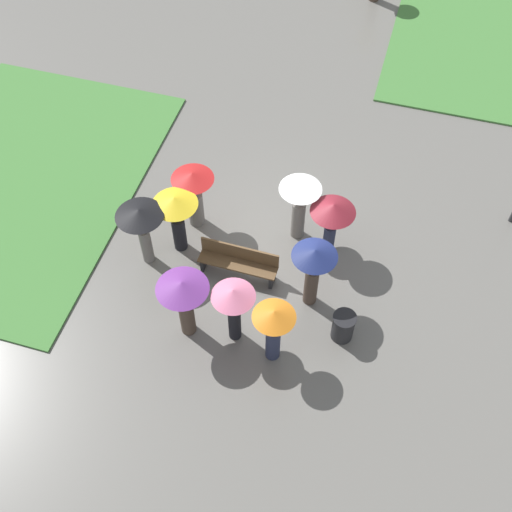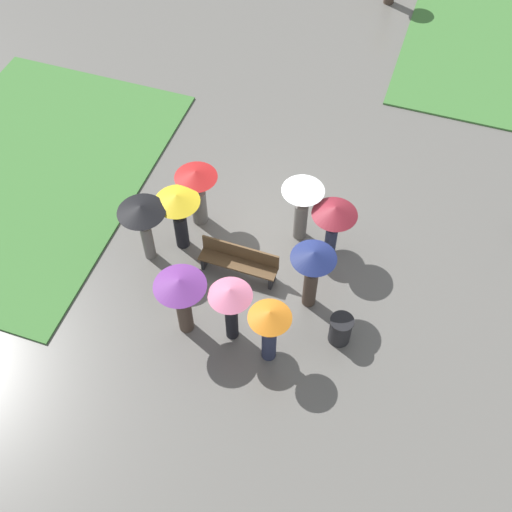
# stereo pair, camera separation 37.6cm
# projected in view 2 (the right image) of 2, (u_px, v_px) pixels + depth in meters

# --- Properties ---
(ground_plane) EXTENTS (90.00, 90.00, 0.00)m
(ground_plane) POSITION_uv_depth(u_px,v_px,m) (285.00, 243.00, 16.43)
(ground_plane) COLOR #66635E
(lawn_patch_near) EXTENTS (6.34, 9.08, 0.06)m
(lawn_patch_near) POSITION_uv_depth(u_px,v_px,m) (28.00, 175.00, 17.81)
(lawn_patch_near) COLOR #427A38
(lawn_patch_near) RESTS_ON ground_plane
(park_bench) EXTENTS (1.95, 0.45, 0.90)m
(park_bench) POSITION_uv_depth(u_px,v_px,m) (239.00, 260.00, 15.51)
(park_bench) COLOR brown
(park_bench) RESTS_ON ground_plane
(trash_bin) EXTENTS (0.55, 0.55, 0.79)m
(trash_bin) POSITION_uv_depth(u_px,v_px,m) (340.00, 330.00, 14.45)
(trash_bin) COLOR #232326
(trash_bin) RESTS_ON ground_plane
(crowd_person_navy) EXTENTS (1.03, 1.03, 1.97)m
(crowd_person_navy) POSITION_uv_depth(u_px,v_px,m) (312.00, 267.00, 14.23)
(crowd_person_navy) COLOR #47382D
(crowd_person_navy) RESTS_ON ground_plane
(crowd_person_red) EXTENTS (1.07, 1.07, 1.82)m
(crowd_person_red) POSITION_uv_depth(u_px,v_px,m) (197.00, 188.00, 15.92)
(crowd_person_red) COLOR slate
(crowd_person_red) RESTS_ON ground_plane
(crowd_person_purple) EXTENTS (1.16, 1.16, 1.93)m
(crowd_person_purple) POSITION_uv_depth(u_px,v_px,m) (181.00, 293.00, 13.80)
(crowd_person_purple) COLOR #47382D
(crowd_person_purple) RESTS_ON ground_plane
(crowd_person_maroon) EXTENTS (1.09, 1.09, 1.79)m
(crowd_person_maroon) POSITION_uv_depth(u_px,v_px,m) (334.00, 218.00, 15.10)
(crowd_person_maroon) COLOR #282D47
(crowd_person_maroon) RESTS_ON ground_plane
(crowd_person_orange) EXTENTS (0.93, 0.93, 1.85)m
(crowd_person_orange) POSITION_uv_depth(u_px,v_px,m) (270.00, 326.00, 13.48)
(crowd_person_orange) COLOR #282D47
(crowd_person_orange) RESTS_ON ground_plane
(crowd_person_white) EXTENTS (1.04, 1.04, 1.99)m
(crowd_person_white) POSITION_uv_depth(u_px,v_px,m) (303.00, 198.00, 15.41)
(crowd_person_white) COLOR slate
(crowd_person_white) RESTS_ON ground_plane
(crowd_person_pink) EXTENTS (0.97, 0.97, 1.88)m
(crowd_person_pink) POSITION_uv_depth(u_px,v_px,m) (231.00, 301.00, 13.71)
(crowd_person_pink) COLOR black
(crowd_person_pink) RESTS_ON ground_plane
(crowd_person_black) EXTENTS (1.15, 1.15, 1.88)m
(crowd_person_black) POSITION_uv_depth(u_px,v_px,m) (143.00, 218.00, 15.02)
(crowd_person_black) COLOR slate
(crowd_person_black) RESTS_ON ground_plane
(crowd_person_yellow) EXTENTS (1.11, 1.11, 1.86)m
(crowd_person_yellow) POSITION_uv_depth(u_px,v_px,m) (178.00, 209.00, 15.30)
(crowd_person_yellow) COLOR black
(crowd_person_yellow) RESTS_ON ground_plane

